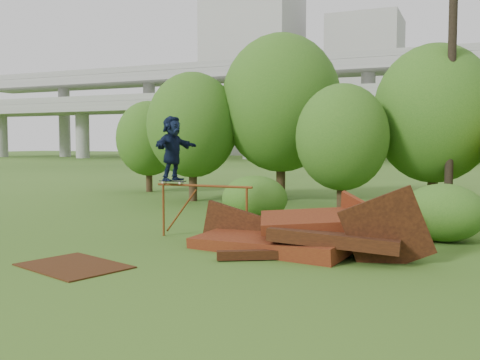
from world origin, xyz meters
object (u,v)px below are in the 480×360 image
at_px(flat_plate, 74,266).
at_px(utility_pole, 451,83).
at_px(skater, 172,148).
at_px(scrap_pile, 300,236).

bearing_deg(flat_plate, utility_pole, 58.51).
distance_m(skater, utility_pole, 9.95).
xyz_separation_m(scrap_pile, utility_pole, (2.93, 7.58, 4.18)).
bearing_deg(skater, scrap_pile, -89.64).
bearing_deg(skater, flat_plate, -173.05).
relative_size(skater, utility_pole, 0.19).
xyz_separation_m(skater, flat_plate, (-0.06, -3.85, -2.36)).
relative_size(skater, flat_plate, 0.80).
bearing_deg(scrap_pile, flat_plate, -138.31).
xyz_separation_m(scrap_pile, flat_plate, (-3.78, -3.36, -0.34)).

